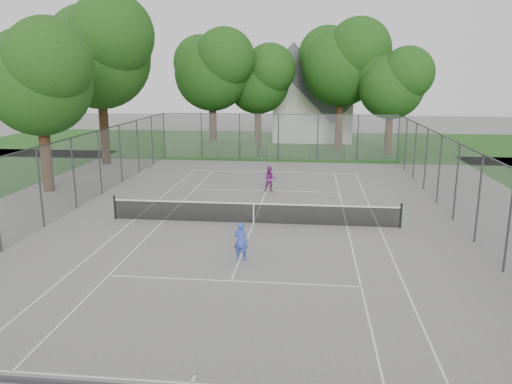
# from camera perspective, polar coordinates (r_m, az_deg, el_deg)

# --- Properties ---
(ground) EXTENTS (120.00, 120.00, 0.00)m
(ground) POSITION_cam_1_polar(r_m,az_deg,el_deg) (22.27, -0.28, -3.60)
(ground) COLOR slate
(ground) RESTS_ON ground
(grass_far) EXTENTS (60.00, 20.00, 0.00)m
(grass_far) POSITION_cam_1_polar(r_m,az_deg,el_deg) (47.67, 3.25, 5.53)
(grass_far) COLOR #1B4814
(grass_far) RESTS_ON ground
(court_markings) EXTENTS (11.03, 23.83, 0.01)m
(court_markings) POSITION_cam_1_polar(r_m,az_deg,el_deg) (22.27, -0.28, -3.58)
(court_markings) COLOR silver
(court_markings) RESTS_ON ground
(tennis_net) EXTENTS (12.87, 0.10, 1.10)m
(tennis_net) POSITION_cam_1_polar(r_m,az_deg,el_deg) (22.13, -0.28, -2.33)
(tennis_net) COLOR black
(tennis_net) RESTS_ON ground
(perimeter_fence) EXTENTS (18.08, 34.08, 3.52)m
(perimeter_fence) POSITION_cam_1_polar(r_m,az_deg,el_deg) (21.81, -0.28, 0.95)
(perimeter_fence) COLOR #38383D
(perimeter_fence) RESTS_ON ground
(tree_far_left) EXTENTS (7.08, 6.47, 10.18)m
(tree_far_left) POSITION_cam_1_polar(r_m,az_deg,el_deg) (42.71, -4.97, 14.00)
(tree_far_left) COLOR #331E12
(tree_far_left) RESTS_ON ground
(tree_far_midleft) EXTENTS (6.29, 5.75, 9.05)m
(tree_far_midleft) POSITION_cam_1_polar(r_m,az_deg,el_deg) (44.29, 0.32, 13.01)
(tree_far_midleft) COLOR #331E12
(tree_far_midleft) RESTS_ON ground
(tree_far_midright) EXTENTS (7.72, 7.05, 11.10)m
(tree_far_midright) POSITION_cam_1_polar(r_m,az_deg,el_deg) (44.48, 9.88, 14.65)
(tree_far_midright) COLOR #331E12
(tree_far_midright) RESTS_ON ground
(tree_far_right) EXTENTS (6.00, 5.48, 8.62)m
(tree_far_right) POSITION_cam_1_polar(r_m,az_deg,el_deg) (42.18, 15.37, 12.14)
(tree_far_right) COLOR #331E12
(tree_far_right) RESTS_ON ground
(tree_side_back) EXTENTS (8.28, 7.56, 11.90)m
(tree_side_back) POSITION_cam_1_polar(r_m,az_deg,el_deg) (38.03, -17.44, 15.33)
(tree_side_back) COLOR #331E12
(tree_side_back) RESTS_ON ground
(tree_side_front) EXTENTS (6.55, 5.98, 9.42)m
(tree_side_front) POSITION_cam_1_polar(r_m,az_deg,el_deg) (29.94, -23.58, 12.24)
(tree_side_front) COLOR #331E12
(tree_side_front) RESTS_ON ground
(hedge_left) EXTENTS (4.58, 1.37, 1.14)m
(hedge_left) POSITION_cam_1_polar(r_m,az_deg,el_deg) (40.58, -3.02, 4.97)
(hedge_left) COLOR #204917
(hedge_left) RESTS_ON ground
(hedge_mid) EXTENTS (3.31, 0.95, 1.04)m
(hedge_mid) POSITION_cam_1_polar(r_m,az_deg,el_deg) (39.71, 3.70, 4.70)
(hedge_mid) COLOR #204917
(hedge_mid) RESTS_ON ground
(hedge_right) EXTENTS (3.04, 1.11, 0.91)m
(hedge_right) POSITION_cam_1_polar(r_m,az_deg,el_deg) (40.03, 12.28, 4.39)
(hedge_right) COLOR #204917
(hedge_right) RESTS_ON ground
(house) EXTENTS (7.47, 5.79, 9.30)m
(house) POSITION_cam_1_polar(r_m,az_deg,el_deg) (50.18, 6.50, 10.15)
(house) COLOR silver
(house) RESTS_ON ground
(girl_player) EXTENTS (0.56, 0.42, 1.40)m
(girl_player) POSITION_cam_1_polar(r_m,az_deg,el_deg) (17.84, -1.74, -5.61)
(girl_player) COLOR #324BBD
(girl_player) RESTS_ON ground
(woman_player) EXTENTS (0.76, 0.62, 1.46)m
(woman_player) POSITION_cam_1_polar(r_m,az_deg,el_deg) (27.96, 1.61, 1.46)
(woman_player) COLOR #7E2A75
(woman_player) RESTS_ON ground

